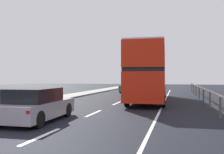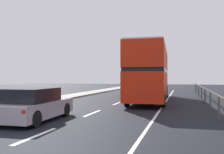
% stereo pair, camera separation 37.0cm
% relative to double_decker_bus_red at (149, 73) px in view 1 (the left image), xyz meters
% --- Properties ---
extents(lane_paint_markings, '(3.37, 46.00, 0.01)m').
position_rel_double_decker_bus_red_xyz_m(lane_paint_markings, '(-0.02, -6.54, -2.22)').
color(lane_paint_markings, silver).
rests_on(lane_paint_markings, ground).
extents(bridge_side_railing, '(0.10, 42.00, 1.06)m').
position_rel_double_decker_bus_red_xyz_m(bridge_side_railing, '(4.00, -5.92, -1.37)').
color(bridge_side_railing, '#53504C').
rests_on(bridge_side_railing, ground).
extents(double_decker_bus_red, '(2.91, 11.47, 4.14)m').
position_rel_double_decker_bus_red_xyz_m(double_decker_bus_red, '(0.00, 0.00, 0.00)').
color(double_decker_bus_red, red).
rests_on(double_decker_bus_red, ground).
extents(hatchback_car_near, '(2.00, 4.13, 1.40)m').
position_rel_double_decker_bus_red_xyz_m(hatchback_car_near, '(-3.67, -10.26, -1.56)').
color(hatchback_car_near, gray).
rests_on(hatchback_car_near, ground).
extents(sedan_car_ahead, '(1.96, 4.14, 1.38)m').
position_rel_double_decker_bus_red_xyz_m(sedan_car_ahead, '(-3.37, 9.90, -1.56)').
color(sedan_car_ahead, '#4E5354').
rests_on(sedan_car_ahead, ground).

